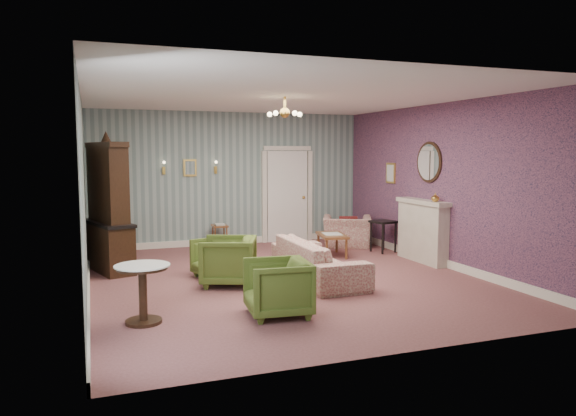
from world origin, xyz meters
name	(u,v)px	position (x,y,z in m)	size (l,w,h in m)	color
floor	(285,278)	(0.00, 0.00, 0.00)	(7.00, 7.00, 0.00)	brown
ceiling	(285,97)	(0.00, 0.00, 2.90)	(7.00, 7.00, 0.00)	white
wall_back	(231,179)	(0.00, 3.50, 1.45)	(6.00, 6.00, 0.00)	slate
wall_front	(404,212)	(0.00, -3.50, 1.45)	(6.00, 6.00, 0.00)	slate
wall_left	(84,194)	(-3.00, 0.00, 1.45)	(7.00, 7.00, 0.00)	slate
wall_right	(443,185)	(3.00, 0.00, 1.45)	(7.00, 7.00, 0.00)	slate
wall_right_floral	(443,185)	(2.98, 0.00, 1.45)	(7.00, 7.00, 0.00)	#A45268
door	(287,194)	(1.30, 3.46, 1.08)	(1.12, 0.12, 2.16)	white
olive_chair_a	(278,285)	(-0.76, -1.85, 0.39)	(0.76, 0.71, 0.78)	#495E20
olive_chair_b	(228,258)	(-0.96, -0.09, 0.41)	(0.80, 0.75, 0.82)	#495E20
olive_chair_c	(218,256)	(-1.00, 0.45, 0.35)	(0.68, 0.64, 0.70)	#495E20
sofa_chintz	(318,253)	(0.47, -0.25, 0.43)	(2.20, 0.64, 0.86)	#923A3D
wingback_chair	(347,226)	(2.27, 2.35, 0.44)	(1.01, 0.65, 0.88)	#923A3D
dresser	(107,203)	(-2.65, 1.58, 1.17)	(0.49, 1.40, 2.34)	black
fireplace	(422,231)	(2.86, 0.40, 0.58)	(0.30, 1.40, 1.16)	beige
mantel_vase	(435,197)	(2.84, 0.00, 1.23)	(0.15, 0.15, 0.15)	gold
oval_mirror	(429,162)	(2.96, 0.40, 1.85)	(0.04, 0.76, 0.84)	white
framed_print	(391,173)	(2.97, 1.75, 1.60)	(0.04, 0.34, 0.42)	gold
coffee_table	(332,245)	(1.51, 1.47, 0.22)	(0.48, 0.86, 0.44)	brown
side_table_black	(383,237)	(2.65, 1.46, 0.33)	(0.43, 0.43, 0.65)	black
pedestal_table	(143,294)	(-2.37, -1.58, 0.36)	(0.65, 0.65, 0.71)	black
nesting_table	(220,235)	(-0.35, 3.15, 0.26)	(0.32, 0.41, 0.53)	brown
gilt_mirror_back	(190,168)	(-0.90, 3.46, 1.70)	(0.28, 0.06, 0.36)	gold
sconce_left	(164,168)	(-1.45, 3.44, 1.70)	(0.16, 0.12, 0.30)	gold
sconce_right	(216,168)	(-0.35, 3.44, 1.70)	(0.16, 0.12, 0.30)	gold
chandelier	(285,114)	(0.00, 0.00, 2.63)	(0.56, 0.56, 0.36)	gold
burgundy_cushion	(348,225)	(2.22, 2.20, 0.48)	(0.38, 0.10, 0.38)	#5E1717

